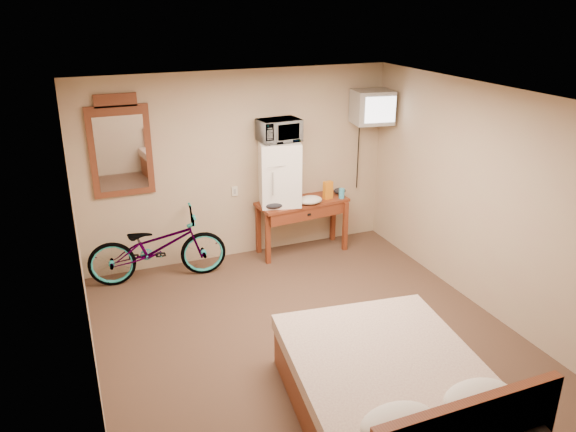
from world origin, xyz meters
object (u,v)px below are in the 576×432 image
object	(u,v)px
crt_television	(372,107)
bicycle	(158,247)
blue_cup	(342,193)
bed	(393,393)
desk	(303,210)
microwave	(279,130)
wall_mirror	(120,148)
mini_fridge	(279,173)

from	to	relation	value
crt_television	bicycle	distance (m)	3.36
blue_cup	bed	world-z (taller)	bed
desk	blue_cup	distance (m)	0.58
microwave	wall_mirror	world-z (taller)	wall_mirror
mini_fridge	wall_mirror	size ratio (longest dim) A/B	0.68
microwave	bicycle	distance (m)	2.12
blue_cup	bed	bearing A→B (deg)	-110.03
microwave	blue_cup	size ratio (longest dim) A/B	3.80
desk	mini_fridge	distance (m)	0.65
wall_mirror	bicycle	distance (m)	1.28
crt_television	bed	bearing A→B (deg)	-116.10
desk	crt_television	bearing A→B (deg)	1.04
microwave	crt_television	xyz separation A→B (m)	(1.33, -0.04, 0.21)
desk	bicycle	world-z (taller)	bicycle
microwave	crt_television	size ratio (longest dim) A/B	0.83
microwave	bed	xyz separation A→B (m)	(-0.34, -3.44, -1.45)
wall_mirror	desk	bearing A→B (deg)	-6.76
blue_cup	bed	xyz separation A→B (m)	(-1.20, -3.31, -0.52)
mini_fridge	bed	distance (m)	3.56
desk	microwave	distance (m)	1.17
microwave	bed	size ratio (longest dim) A/B	0.24
crt_television	wall_mirror	size ratio (longest dim) A/B	0.50
mini_fridge	blue_cup	xyz separation A→B (m)	(0.87, -0.13, -0.36)
bicycle	bed	bearing A→B (deg)	-152.62
desk	wall_mirror	xyz separation A→B (m)	(-2.28, 0.27, 1.03)
desk	mini_fridge	world-z (taller)	mini_fridge
desk	microwave	bearing A→B (deg)	169.78
crt_television	bicycle	size ratio (longest dim) A/B	0.37
crt_television	bicycle	xyz separation A→B (m)	(-3.00, -0.07, -1.51)
blue_cup	microwave	bearing A→B (deg)	171.42
desk	wall_mirror	size ratio (longest dim) A/B	1.04
mini_fridge	microwave	world-z (taller)	microwave
wall_mirror	bicycle	bearing A→B (deg)	-48.99
bicycle	mini_fridge	bearing A→B (deg)	-80.71
crt_television	bed	xyz separation A→B (m)	(-1.66, -3.40, -1.66)
crt_television	microwave	bearing A→B (deg)	178.26
microwave	blue_cup	world-z (taller)	microwave
blue_cup	bicycle	bearing A→B (deg)	179.57
wall_mirror	bed	distance (m)	4.22
mini_fridge	crt_television	xyz separation A→B (m)	(1.33, -0.04, 0.78)
bed	bicycle	bearing A→B (deg)	111.90
mini_fridge	wall_mirror	world-z (taller)	wall_mirror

